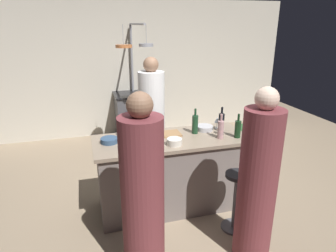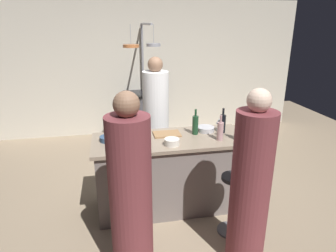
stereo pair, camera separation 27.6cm
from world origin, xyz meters
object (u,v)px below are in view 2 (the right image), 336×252
at_px(stove_range, 145,115).
at_px(guest_right, 250,187).
at_px(potted_plant, 252,138).
at_px(mixing_bowl_blue, 108,139).
at_px(mixing_bowl_steel, 206,129).
at_px(wine_bottle_dark, 223,123).
at_px(wine_bottle_amber, 134,129).
at_px(wine_glass_by_chef, 221,127).
at_px(wine_glass_near_left_guest, 219,122).
at_px(bar_stool_right, 232,202).
at_px(chef, 156,122).
at_px(guest_left, 131,198).
at_px(wine_bottle_red, 238,131).
at_px(mixing_bowl_ceramic, 172,142).
at_px(wine_glass_near_right_guest, 141,131).
at_px(wine_bottle_rose, 220,131).
at_px(wine_bottle_green, 195,125).
at_px(bar_stool_left, 132,213).
at_px(cutting_board, 167,134).
at_px(pepper_mill, 122,128).

bearing_deg(stove_range, guest_right, -81.40).
distance_m(guest_right, potted_plant, 2.56).
bearing_deg(stove_range, mixing_bowl_blue, -106.50).
relative_size(stove_range, mixing_bowl_blue, 4.66).
xyz_separation_m(potted_plant, mixing_bowl_steel, (-1.21, -1.08, 0.63)).
relative_size(wine_bottle_dark, wine_bottle_amber, 1.03).
height_order(wine_glass_by_chef, mixing_bowl_blue, wine_glass_by_chef).
distance_m(wine_glass_near_left_guest, mixing_bowl_blue, 1.37).
bearing_deg(bar_stool_right, chef, 110.79).
bearing_deg(guest_right, guest_left, 179.11).
relative_size(wine_bottle_red, mixing_bowl_ceramic, 1.71).
bearing_deg(wine_glass_near_left_guest, guest_right, -96.20).
relative_size(wine_bottle_amber, mixing_bowl_ceramic, 1.78).
distance_m(wine_bottle_red, wine_glass_by_chef, 0.22).
distance_m(chef, guest_left, 1.95).
distance_m(wine_bottle_dark, wine_glass_near_right_guest, 0.99).
bearing_deg(wine_glass_near_left_guest, wine_bottle_red, -74.94).
distance_m(stove_range, mixing_bowl_steel, 2.40).
xyz_separation_m(wine_bottle_rose, wine_glass_near_right_guest, (-0.88, 0.20, -0.01)).
distance_m(wine_bottle_green, mixing_bowl_steel, 0.19).
height_order(bar_stool_left, wine_bottle_rose, wine_bottle_rose).
bearing_deg(bar_stool_right, mixing_bowl_ceramic, 143.53).
bearing_deg(wine_bottle_green, cutting_board, 172.77).
relative_size(wine_bottle_red, wine_bottle_dark, 0.94).
bearing_deg(wine_bottle_green, guest_right, -79.37).
relative_size(wine_bottle_rose, wine_glass_by_chef, 2.02).
distance_m(wine_bottle_rose, mixing_bowl_steel, 0.33).
xyz_separation_m(stove_range, bar_stool_right, (0.54, -3.07, -0.07)).
xyz_separation_m(bar_stool_right, mixing_bowl_ceramic, (-0.57, 0.42, 0.56)).
height_order(guest_right, mixing_bowl_blue, guest_right).
height_order(guest_right, wine_bottle_red, guest_right).
relative_size(wine_glass_near_right_guest, mixing_bowl_steel, 0.69).
distance_m(wine_bottle_dark, mixing_bowl_ceramic, 0.74).
bearing_deg(wine_glass_by_chef, wine_glass_near_right_guest, 176.25).
height_order(stove_range, wine_glass_by_chef, wine_glass_by_chef).
distance_m(potted_plant, wine_bottle_green, 1.92).
bearing_deg(wine_glass_near_right_guest, cutting_board, 15.18).
distance_m(pepper_mill, mixing_bowl_blue, 0.22).
bearing_deg(pepper_mill, bar_stool_right, -36.53).
xyz_separation_m(chef, mixing_bowl_blue, (-0.68, -0.83, 0.12)).
xyz_separation_m(chef, cutting_board, (0.01, -0.76, 0.10)).
bearing_deg(bar_stool_right, bar_stool_left, 180.00).
xyz_separation_m(guest_right, cutting_board, (-0.54, 1.13, 0.13)).
bearing_deg(wine_bottle_rose, wine_bottle_green, 133.33).
xyz_separation_m(guest_right, mixing_bowl_steel, (-0.05, 1.16, 0.15)).
bearing_deg(wine_bottle_rose, wine_bottle_dark, 62.98).
bearing_deg(bar_stool_left, chef, 72.00).
height_order(bar_stool_right, wine_bottle_red, wine_bottle_red).
height_order(chef, wine_bottle_red, chef).
relative_size(chef, mixing_bowl_blue, 9.11).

